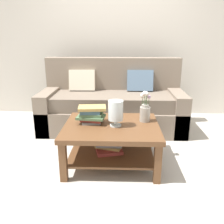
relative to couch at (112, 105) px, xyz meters
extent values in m
plane|color=#B7B2A8|center=(0.06, -0.84, -0.36)|extent=(10.00, 10.00, 0.00)
cube|color=beige|center=(0.06, 0.81, 0.99)|extent=(6.40, 0.12, 2.70)
cube|color=#7A6B5B|center=(0.00, -0.07, -0.18)|extent=(2.13, 0.90, 0.36)
cube|color=#6E6052|center=(0.00, -0.10, 0.10)|extent=(1.89, 0.74, 0.20)
cube|color=#7A6B5B|center=(0.00, 0.28, 0.35)|extent=(2.13, 0.20, 0.70)
cube|color=#7A6B5B|center=(-0.97, -0.07, -0.06)|extent=(0.20, 0.90, 0.60)
cube|color=#7A6B5B|center=(0.97, -0.07, -0.06)|extent=(0.20, 0.90, 0.60)
cube|color=beige|center=(-0.48, 0.14, 0.36)|extent=(0.41, 0.20, 0.34)
cube|color=slate|center=(0.43, 0.14, 0.36)|extent=(0.40, 0.19, 0.34)
cube|color=brown|center=(0.03, -1.14, 0.07)|extent=(1.03, 0.86, 0.05)
cube|color=brown|center=(-0.43, -1.51, -0.16)|extent=(0.07, 0.07, 0.41)
cube|color=brown|center=(0.49, -1.51, -0.16)|extent=(0.07, 0.07, 0.41)
cube|color=brown|center=(-0.43, -0.77, -0.16)|extent=(0.07, 0.07, 0.41)
cube|color=brown|center=(0.49, -0.77, -0.16)|extent=(0.07, 0.07, 0.41)
cube|color=brown|center=(0.03, -1.14, -0.22)|extent=(0.91, 0.74, 0.02)
cube|color=#993833|center=(0.01, -1.18, -0.19)|extent=(0.32, 0.26, 0.04)
cube|color=tan|center=(0.01, -1.11, -0.16)|extent=(0.32, 0.27, 0.03)
cube|color=slate|center=(0.01, -1.12, -0.13)|extent=(0.28, 0.21, 0.04)
cube|color=slate|center=(-0.19, -1.07, 0.11)|extent=(0.21, 0.21, 0.02)
cube|color=#993833|center=(-0.19, -1.08, 0.14)|extent=(0.25, 0.19, 0.03)
cube|color=#51704C|center=(-0.20, -1.08, 0.17)|extent=(0.32, 0.24, 0.03)
cube|color=#51704C|center=(-0.19, -1.07, 0.20)|extent=(0.25, 0.22, 0.03)
cube|color=#3D6075|center=(-0.20, -1.09, 0.23)|extent=(0.22, 0.16, 0.04)
cube|color=tan|center=(-0.18, -1.08, 0.27)|extent=(0.32, 0.22, 0.03)
cylinder|color=silver|center=(0.08, -1.17, 0.10)|extent=(0.12, 0.12, 0.02)
cylinder|color=silver|center=(0.08, -1.17, 0.14)|extent=(0.04, 0.04, 0.05)
cylinder|color=silver|center=(0.08, -1.17, 0.27)|extent=(0.16, 0.16, 0.21)
sphere|color=#51704C|center=(0.05, -1.17, 0.22)|extent=(0.05, 0.05, 0.05)
sphere|color=#993833|center=(0.10, -1.15, 0.22)|extent=(0.05, 0.05, 0.05)
cylinder|color=#9E998E|center=(0.40, -1.00, 0.18)|extent=(0.12, 0.12, 0.17)
cylinder|color=#9E998E|center=(0.40, -1.00, 0.28)|extent=(0.08, 0.08, 0.03)
cylinder|color=#426638|center=(0.44, -0.99, 0.33)|extent=(0.01, 0.01, 0.07)
sphere|color=#B28CB7|center=(0.44, -0.99, 0.38)|extent=(0.04, 0.04, 0.04)
cylinder|color=#426638|center=(0.41, -0.99, 0.35)|extent=(0.01, 0.01, 0.12)
sphere|color=silver|center=(0.41, -0.99, 0.42)|extent=(0.04, 0.04, 0.04)
cylinder|color=#426638|center=(0.37, -0.99, 0.33)|extent=(0.01, 0.01, 0.08)
sphere|color=silver|center=(0.37, -0.99, 0.39)|extent=(0.06, 0.06, 0.06)
cylinder|color=#426638|center=(0.39, -1.02, 0.35)|extent=(0.01, 0.01, 0.11)
sphere|color=silver|center=(0.39, -1.02, 0.42)|extent=(0.06, 0.06, 0.06)
cylinder|color=#426638|center=(0.41, -1.03, 0.35)|extent=(0.01, 0.01, 0.12)
sphere|color=silver|center=(0.41, -1.03, 0.42)|extent=(0.04, 0.04, 0.04)
camera|label=1|loc=(0.12, -3.57, 1.01)|focal=38.39mm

